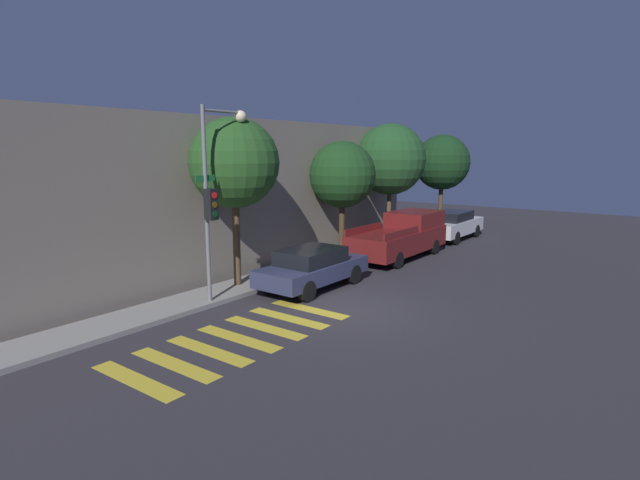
{
  "coord_description": "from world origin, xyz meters",
  "views": [
    {
      "loc": [
        -11.59,
        -7.81,
        4.55
      ],
      "look_at": [
        1.72,
        2.1,
        1.6
      ],
      "focal_mm": 28.0,
      "sensor_mm": 36.0,
      "label": 1
    }
  ],
  "objects": [
    {
      "name": "crosswalk",
      "position": [
        -3.41,
        0.8,
        0.0
      ],
      "size": [
        6.16,
        2.6,
        0.0
      ],
      "color": "gold",
      "rests_on": "ground"
    },
    {
      "name": "sidewalk",
      "position": [
        0.0,
        4.01,
        0.07
      ],
      "size": [
        26.0,
        1.61,
        0.14
      ],
      "primitive_type": "cube",
      "color": "gray",
      "rests_on": "ground"
    },
    {
      "name": "building_row",
      "position": [
        0.0,
        8.21,
        2.87
      ],
      "size": [
        26.0,
        6.0,
        5.74
      ],
      "primitive_type": "cube",
      "color": "slate",
      "rests_on": "ground"
    },
    {
      "name": "tree_midblock",
      "position": [
        6.06,
        4.15,
        3.57
      ],
      "size": [
        2.83,
        2.83,
        5.0
      ],
      "color": "#42301E",
      "rests_on": "ground"
    },
    {
      "name": "ground_plane",
      "position": [
        0.0,
        0.0,
        0.0
      ],
      "size": [
        60.0,
        60.0,
        0.0
      ],
      "primitive_type": "plane",
      "color": "#2D2B30"
    },
    {
      "name": "tree_far_end",
      "position": [
        10.22,
        4.15,
        4.16
      ],
      "size": [
        3.46,
        3.46,
        5.9
      ],
      "color": "brown",
      "rests_on": "ground"
    },
    {
      "name": "traffic_light_pole",
      "position": [
        -1.66,
        3.37,
        3.66
      ],
      "size": [
        2.0,
        0.56,
        5.86
      ],
      "color": "slate",
      "rests_on": "ground"
    },
    {
      "name": "sedan_middle",
      "position": [
        13.24,
        2.1,
        0.79
      ],
      "size": [
        4.59,
        1.86,
        1.49
      ],
      "color": "silver",
      "rests_on": "ground"
    },
    {
      "name": "sedan_near_corner",
      "position": [
        1.3,
        2.1,
        0.73
      ],
      "size": [
        4.25,
        1.77,
        1.38
      ],
      "color": "#2D3351",
      "rests_on": "ground"
    },
    {
      "name": "tree_behind_truck",
      "position": [
        16.55,
        4.15,
        3.9
      ],
      "size": [
        3.23,
        3.23,
        5.53
      ],
      "color": "#4C3823",
      "rests_on": "ground"
    },
    {
      "name": "pickup_truck",
      "position": [
        7.69,
        2.1,
        0.95
      ],
      "size": [
        5.62,
        2.04,
        1.89
      ],
      "color": "maroon",
      "rests_on": "ground"
    },
    {
      "name": "tree_near_corner",
      "position": [
        -0.18,
        4.15,
        4.17
      ],
      "size": [
        2.94,
        2.94,
        5.66
      ],
      "color": "#4C3823",
      "rests_on": "ground"
    }
  ]
}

